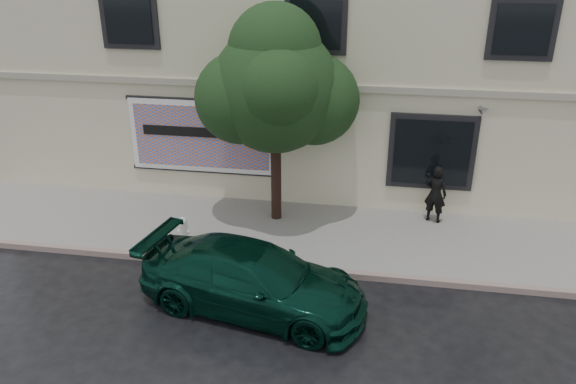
% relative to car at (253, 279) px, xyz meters
% --- Properties ---
extents(ground, '(90.00, 90.00, 0.00)m').
position_rel_car_xyz_m(ground, '(0.64, -0.01, -0.70)').
color(ground, black).
rests_on(ground, ground).
extents(sidewalk, '(20.00, 3.50, 0.15)m').
position_rel_car_xyz_m(sidewalk, '(0.64, 3.24, -0.63)').
color(sidewalk, gray).
rests_on(sidewalk, ground).
extents(curb, '(20.00, 0.18, 0.16)m').
position_rel_car_xyz_m(curb, '(0.64, 1.49, -0.63)').
color(curb, gray).
rests_on(curb, ground).
extents(building, '(20.00, 8.12, 7.00)m').
position_rel_car_xyz_m(building, '(0.64, 8.99, 2.80)').
color(building, beige).
rests_on(building, ground).
extents(billboard, '(4.30, 0.16, 2.20)m').
position_rel_car_xyz_m(billboard, '(-2.56, 4.91, 1.35)').
color(billboard, white).
rests_on(billboard, ground).
extents(car, '(5.14, 3.03, 1.40)m').
position_rel_car_xyz_m(car, '(0.00, 0.00, 0.00)').
color(car, black).
rests_on(car, ground).
extents(pedestrian, '(0.68, 0.57, 1.60)m').
position_rel_car_xyz_m(pedestrian, '(4.01, 4.46, 0.25)').
color(pedestrian, black).
rests_on(pedestrian, sidewalk).
extents(umbrella, '(1.11, 1.11, 0.74)m').
position_rel_car_xyz_m(umbrella, '(4.01, 4.46, 1.42)').
color(umbrella, black).
rests_on(umbrella, pedestrian).
extents(street_tree, '(3.22, 3.22, 5.20)m').
position_rel_car_xyz_m(street_tree, '(-0.23, 3.96, 3.03)').
color(street_tree, black).
rests_on(street_tree, sidewalk).
extents(fire_hydrant, '(0.31, 0.29, 0.76)m').
position_rel_car_xyz_m(fire_hydrant, '(-2.24, 2.10, -0.18)').
color(fire_hydrant, silver).
rests_on(fire_hydrant, sidewalk).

